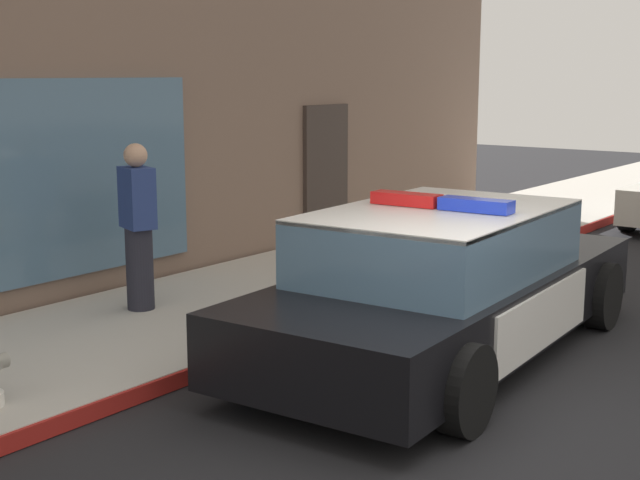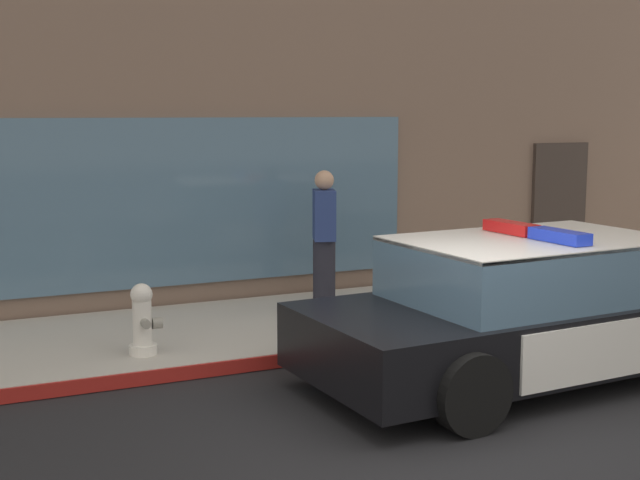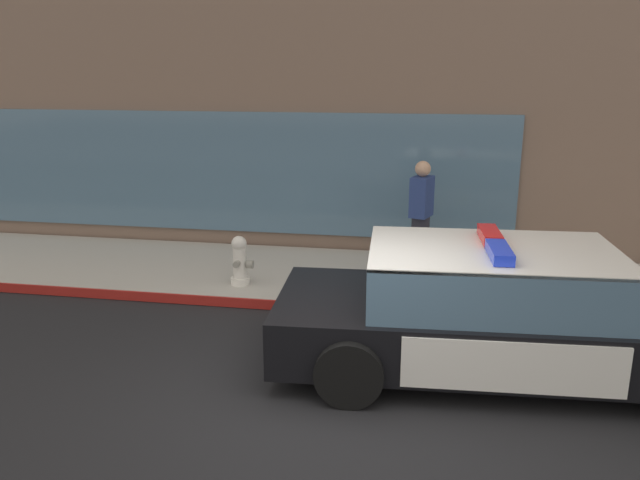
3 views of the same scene
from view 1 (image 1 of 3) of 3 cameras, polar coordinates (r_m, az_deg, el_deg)
name	(u,v)px [view 1 (image 1 of 3)]	position (r m, az deg, el deg)	size (l,w,h in m)	color
ground	(462,442)	(6.51, 9.02, -12.63)	(48.00, 48.00, 0.00)	black
sidewalk	(114,339)	(8.73, -13.01, -6.16)	(48.00, 2.63, 0.15)	#B2ADA3
curb_red_paint	(216,366)	(7.80, -6.64, -8.00)	(28.80, 0.04, 0.14)	maroon
police_cruiser	(445,283)	(8.17, 7.98, -2.75)	(5.04, 2.31, 1.49)	black
pedestrian_on_sidewalk	(138,227)	(9.28, -11.52, 0.84)	(0.38, 0.46, 1.71)	#23232D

